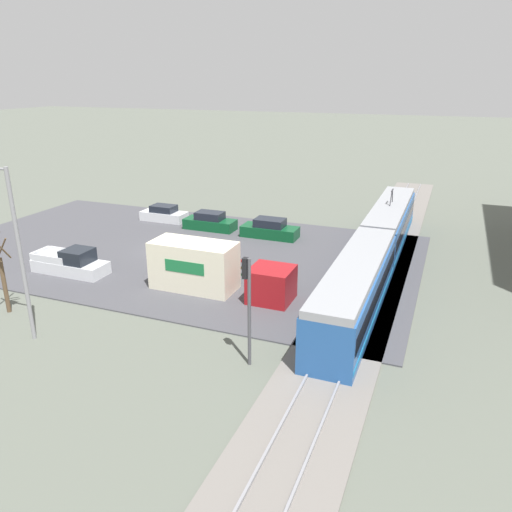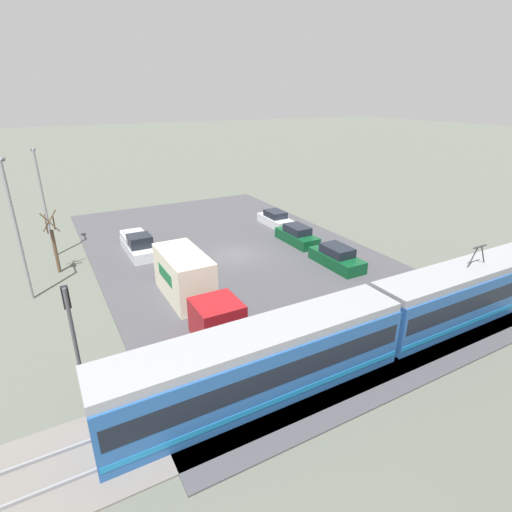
# 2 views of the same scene
# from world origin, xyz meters

# --- Properties ---
(ground_plane) EXTENTS (320.00, 320.00, 0.00)m
(ground_plane) POSITION_xyz_m (0.00, 0.00, 0.00)
(ground_plane) COLOR #565B51
(road_surface) EXTENTS (21.20, 36.53, 0.08)m
(road_surface) POSITION_xyz_m (0.00, 0.00, 0.04)
(road_surface) COLOR #424247
(road_surface) RESTS_ON ground
(rail_bed) EXTENTS (66.88, 4.40, 0.22)m
(rail_bed) POSITION_xyz_m (0.00, 15.13, 0.05)
(rail_bed) COLOR slate
(rail_bed) RESTS_ON ground
(light_rail_tram) EXTENTS (27.79, 2.61, 4.31)m
(light_rail_tram) POSITION_xyz_m (-0.85, 15.13, 1.62)
(light_rail_tram) COLOR #235193
(light_rail_tram) RESTS_ON ground
(box_truck) EXTENTS (2.43, 9.02, 3.01)m
(box_truck) POSITION_xyz_m (5.99, 6.27, 1.47)
(box_truck) COLOR maroon
(box_truck) RESTS_ON ground
(pickup_truck) EXTENTS (1.90, 5.25, 1.76)m
(pickup_truck) POSITION_xyz_m (6.77, -3.96, 0.74)
(pickup_truck) COLOR silver
(pickup_truck) RESTS_ON ground
(sedan_car_0) EXTENTS (1.77, 4.26, 1.44)m
(sedan_car_0) POSITION_xyz_m (-6.98, -5.12, 0.67)
(sedan_car_0) COLOR silver
(sedan_car_0) RESTS_ON ground
(sedan_car_1) EXTENTS (1.78, 4.55, 1.55)m
(sedan_car_1) POSITION_xyz_m (-6.01, 0.12, 0.72)
(sedan_car_1) COLOR #0C4723
(sedan_car_1) RESTS_ON ground
(sedan_car_2) EXTENTS (1.87, 4.71, 1.57)m
(sedan_car_2) POSITION_xyz_m (-5.78, 5.77, 0.73)
(sedan_car_2) COLOR #0C4723
(sedan_car_2) RESTS_ON ground
(traffic_light_pole) EXTENTS (0.28, 0.47, 5.26)m
(traffic_light_pole) POSITION_xyz_m (12.89, 11.51, 3.41)
(traffic_light_pole) COLOR #47474C
(traffic_light_pole) RESTS_ON ground
(street_tree) EXTENTS (1.10, 0.92, 4.65)m
(street_tree) POSITION_xyz_m (12.80, -3.30, 2.11)
(street_tree) COLOR brown
(street_tree) RESTS_ON ground
(street_lamp_near_crossing) EXTENTS (0.36, 1.95, 8.80)m
(street_lamp_near_crossing) POSITION_xyz_m (14.67, 0.18, 5.04)
(street_lamp_near_crossing) COLOR gray
(street_lamp_near_crossing) RESTS_ON ground
(street_lamp_mid_block) EXTENTS (0.36, 1.95, 8.46)m
(street_lamp_mid_block) POSITION_xyz_m (12.91, -7.15, 4.86)
(street_lamp_mid_block) COLOR gray
(street_lamp_mid_block) RESTS_ON ground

